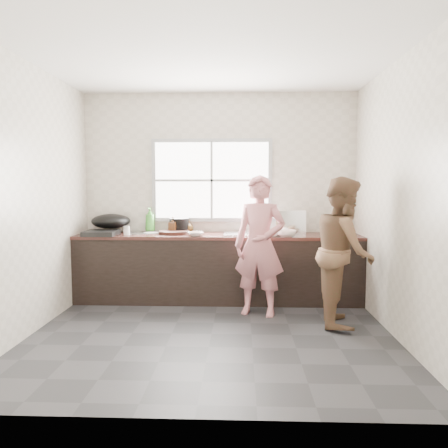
{
  "coord_description": "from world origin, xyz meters",
  "views": [
    {
      "loc": [
        0.29,
        -4.25,
        1.49
      ],
      "look_at": [
        0.1,
        0.65,
        1.05
      ],
      "focal_mm": 35.0,
      "sensor_mm": 36.0,
      "label": 1
    }
  ],
  "objects_px": {
    "bowl_held": "(272,234)",
    "pot_lid_right": "(133,232)",
    "bowl_mince": "(196,234)",
    "dish_rack": "(287,222)",
    "woman": "(260,250)",
    "wok": "(111,221)",
    "burner": "(101,233)",
    "bottle_brown_tall": "(173,226)",
    "bottle_green": "(150,220)",
    "black_pot": "(179,225)",
    "glass_jar": "(127,231)",
    "plate_food": "(151,233)",
    "bowl_crabs": "(286,234)",
    "person_side": "(344,251)",
    "bottle_brown_short": "(188,227)",
    "pot_lid_left": "(139,234)",
    "cutting_board": "(174,232)"
  },
  "relations": [
    {
      "from": "bowl_held",
      "to": "pot_lid_right",
      "type": "height_order",
      "value": "bowl_held"
    },
    {
      "from": "bowl_mince",
      "to": "dish_rack",
      "type": "relative_size",
      "value": 0.48
    },
    {
      "from": "woman",
      "to": "wok",
      "type": "height_order",
      "value": "woman"
    },
    {
      "from": "burner",
      "to": "dish_rack",
      "type": "distance_m",
      "value": 2.36
    },
    {
      "from": "bottle_brown_tall",
      "to": "burner",
      "type": "bearing_deg",
      "value": -161.95
    },
    {
      "from": "dish_rack",
      "to": "bottle_green",
      "type": "bearing_deg",
      "value": 158.0
    },
    {
      "from": "black_pot",
      "to": "wok",
      "type": "distance_m",
      "value": 0.9
    },
    {
      "from": "bowl_held",
      "to": "black_pot",
      "type": "bearing_deg",
      "value": 160.48
    },
    {
      "from": "woman",
      "to": "dish_rack",
      "type": "distance_m",
      "value": 0.81
    },
    {
      "from": "bowl_mince",
      "to": "dish_rack",
      "type": "xyz_separation_m",
      "value": [
        1.15,
        0.29,
        0.13
      ]
    },
    {
      "from": "glass_jar",
      "to": "wok",
      "type": "xyz_separation_m",
      "value": [
        -0.27,
        0.22,
        0.1
      ]
    },
    {
      "from": "plate_food",
      "to": "black_pot",
      "type": "bearing_deg",
      "value": 27.67
    },
    {
      "from": "bowl_crabs",
      "to": "bottle_brown_tall",
      "type": "bearing_deg",
      "value": 167.14
    },
    {
      "from": "person_side",
      "to": "burner",
      "type": "relative_size",
      "value": 4.04
    },
    {
      "from": "pot_lid_right",
      "to": "bowl_held",
      "type": "bearing_deg",
      "value": -12.75
    },
    {
      "from": "bowl_crabs",
      "to": "bottle_green",
      "type": "height_order",
      "value": "bottle_green"
    },
    {
      "from": "black_pot",
      "to": "bottle_brown_short",
      "type": "xyz_separation_m",
      "value": [
        0.12,
        0.01,
        -0.02
      ]
    },
    {
      "from": "bowl_held",
      "to": "black_pot",
      "type": "distance_m",
      "value": 1.28
    },
    {
      "from": "bottle_green",
      "to": "pot_lid_left",
      "type": "bearing_deg",
      "value": -107.79
    },
    {
      "from": "bottle_brown_short",
      "to": "black_pot",
      "type": "bearing_deg",
      "value": -174.04
    },
    {
      "from": "woman",
      "to": "bottle_brown_tall",
      "type": "xyz_separation_m",
      "value": [
        -1.1,
        0.71,
        0.21
      ]
    },
    {
      "from": "person_side",
      "to": "bottle_brown_short",
      "type": "bearing_deg",
      "value": 64.8
    },
    {
      "from": "cutting_board",
      "to": "wok",
      "type": "relative_size",
      "value": 0.79
    },
    {
      "from": "bowl_mince",
      "to": "bottle_green",
      "type": "height_order",
      "value": "bottle_green"
    },
    {
      "from": "woman",
      "to": "plate_food",
      "type": "bearing_deg",
      "value": 171.04
    },
    {
      "from": "black_pot",
      "to": "pot_lid_right",
      "type": "distance_m",
      "value": 0.63
    },
    {
      "from": "glass_jar",
      "to": "black_pot",
      "type": "bearing_deg",
      "value": 28.37
    },
    {
      "from": "plate_food",
      "to": "bottle_brown_tall",
      "type": "height_order",
      "value": "bottle_brown_tall"
    },
    {
      "from": "woman",
      "to": "pot_lid_left",
      "type": "bearing_deg",
      "value": 175.71
    },
    {
      "from": "pot_lid_right",
      "to": "black_pot",
      "type": "bearing_deg",
      "value": 1.17
    },
    {
      "from": "cutting_board",
      "to": "black_pot",
      "type": "height_order",
      "value": "black_pot"
    },
    {
      "from": "bowl_crabs",
      "to": "person_side",
      "type": "bearing_deg",
      "value": -51.8
    },
    {
      "from": "woman",
      "to": "person_side",
      "type": "bearing_deg",
      "value": -3.39
    },
    {
      "from": "woman",
      "to": "glass_jar",
      "type": "bearing_deg",
      "value": 179.61
    },
    {
      "from": "bowl_crabs",
      "to": "glass_jar",
      "type": "xyz_separation_m",
      "value": [
        -1.99,
        0.09,
        0.02
      ]
    },
    {
      "from": "bottle_brown_tall",
      "to": "wok",
      "type": "distance_m",
      "value": 0.82
    },
    {
      "from": "bowl_held",
      "to": "bottle_green",
      "type": "relative_size",
      "value": 0.59
    },
    {
      "from": "bottle_green",
      "to": "glass_jar",
      "type": "xyz_separation_m",
      "value": [
        -0.22,
        -0.35,
        -0.11
      ]
    },
    {
      "from": "cutting_board",
      "to": "wok",
      "type": "distance_m",
      "value": 0.86
    },
    {
      "from": "bowl_crabs",
      "to": "plate_food",
      "type": "relative_size",
      "value": 1.06
    },
    {
      "from": "bowl_crabs",
      "to": "bottle_green",
      "type": "bearing_deg",
      "value": 166.03
    },
    {
      "from": "bottle_brown_short",
      "to": "person_side",
      "type": "bearing_deg",
      "value": -32.19
    },
    {
      "from": "plate_food",
      "to": "dish_rack",
      "type": "relative_size",
      "value": 0.47
    },
    {
      "from": "glass_jar",
      "to": "plate_food",
      "type": "bearing_deg",
      "value": 29.22
    },
    {
      "from": "glass_jar",
      "to": "wok",
      "type": "bearing_deg",
      "value": 139.9
    },
    {
      "from": "woman",
      "to": "wok",
      "type": "relative_size",
      "value": 2.96
    },
    {
      "from": "black_pot",
      "to": "pot_lid_left",
      "type": "bearing_deg",
      "value": -151.78
    },
    {
      "from": "wok",
      "to": "bowl_mince",
      "type": "bearing_deg",
      "value": -15.37
    },
    {
      "from": "burner",
      "to": "woman",
      "type": "bearing_deg",
      "value": -12.39
    },
    {
      "from": "bottle_green",
      "to": "pot_lid_left",
      "type": "distance_m",
      "value": 0.33
    }
  ]
}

